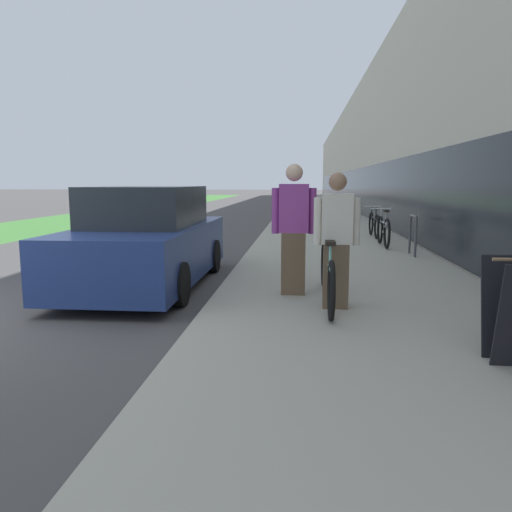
# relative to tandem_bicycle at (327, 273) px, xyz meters

# --- Properties ---
(sidewalk_slab) EXTENTS (3.99, 70.00, 0.13)m
(sidewalk_slab) POSITION_rel_tandem_bicycle_xyz_m (0.47, 19.80, -0.43)
(sidewalk_slab) COLOR #A39E8E
(sidewalk_slab) RESTS_ON ground
(storefront_facade) EXTENTS (10.01, 70.00, 6.67)m
(storefront_facade) POSITION_rel_tandem_bicycle_xyz_m (7.50, 27.80, 2.83)
(storefront_facade) COLOR beige
(storefront_facade) RESTS_ON ground
(lawn_strip) EXTENTS (4.08, 70.00, 0.03)m
(lawn_strip) POSITION_rel_tandem_bicycle_xyz_m (-10.44, 23.80, -0.49)
(lawn_strip) COLOR #3D7533
(lawn_strip) RESTS_ON ground
(tandem_bicycle) EXTENTS (0.52, 2.56, 0.86)m
(tandem_bicycle) POSITION_rel_tandem_bicycle_xyz_m (0.00, 0.00, 0.00)
(tandem_bicycle) COLOR black
(tandem_bicycle) RESTS_ON sidewalk_slab
(person_rider) EXTENTS (0.55, 0.22, 1.63)m
(person_rider) POSITION_rel_tandem_bicycle_xyz_m (0.09, -0.33, 0.45)
(person_rider) COLOR brown
(person_rider) RESTS_ON sidewalk_slab
(person_bystander) EXTENTS (0.60, 0.23, 1.76)m
(person_bystander) POSITION_rel_tandem_bicycle_xyz_m (-0.44, 0.39, 0.52)
(person_bystander) COLOR brown
(person_bystander) RESTS_ON sidewalk_slab
(bike_rack_hoop) EXTENTS (0.05, 0.60, 0.84)m
(bike_rack_hoop) POSITION_rel_tandem_bicycle_xyz_m (1.99, 4.29, 0.15)
(bike_rack_hoop) COLOR #4C4C51
(bike_rack_hoop) RESTS_ON sidewalk_slab
(cruiser_bike_nearest) EXTENTS (0.52, 1.72, 0.89)m
(cruiser_bike_nearest) POSITION_rel_tandem_bicycle_xyz_m (1.63, 5.79, 0.01)
(cruiser_bike_nearest) COLOR black
(cruiser_bike_nearest) RESTS_ON sidewalk_slab
(cruiser_bike_middle) EXTENTS (0.52, 1.76, 0.85)m
(cruiser_bike_middle) POSITION_rel_tandem_bicycle_xyz_m (1.69, 7.84, -0.01)
(cruiser_bike_middle) COLOR black
(cruiser_bike_middle) RESTS_ON sidewalk_slab
(parked_sedan_curbside) EXTENTS (1.83, 4.33, 1.58)m
(parked_sedan_curbside) POSITION_rel_tandem_bicycle_xyz_m (-2.78, 1.37, 0.22)
(parked_sedan_curbside) COLOR navy
(parked_sedan_curbside) RESTS_ON ground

